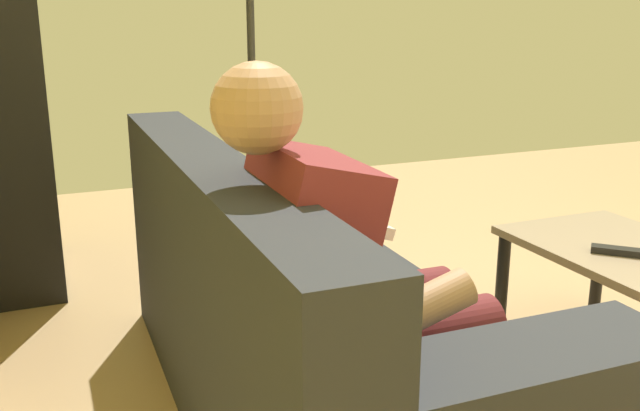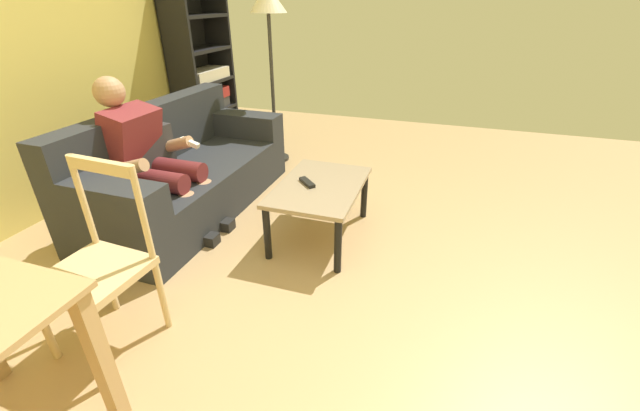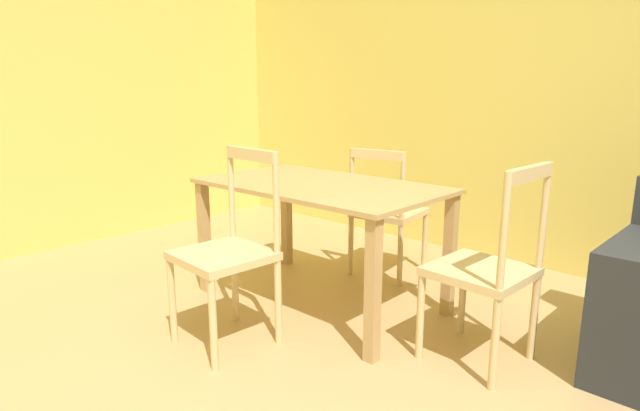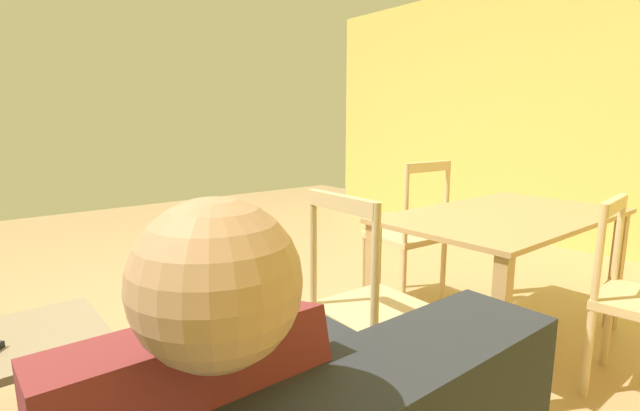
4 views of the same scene
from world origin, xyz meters
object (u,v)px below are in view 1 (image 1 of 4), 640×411
at_px(couch, 301,326).
at_px(tv_remote, 617,251).
at_px(bookshelf, 1,128).
at_px(person_lounging, 345,285).
at_px(coffee_table, 630,265).

distance_m(couch, tv_remote, 1.15).
height_order(couch, bookshelf, bookshelf).
relative_size(couch, person_lounging, 1.73).
height_order(couch, coffee_table, couch).
bearing_deg(couch, coffee_table, -94.04).
xyz_separation_m(person_lounging, coffee_table, (0.25, -1.24, -0.21)).
relative_size(person_lounging, coffee_table, 1.32).
bearing_deg(bookshelf, couch, -153.82).
xyz_separation_m(couch, coffee_table, (-0.09, -1.23, 0.05)).
height_order(couch, person_lounging, person_lounging).
xyz_separation_m(couch, tv_remote, (-0.11, -1.14, 0.12)).
distance_m(coffee_table, bookshelf, 2.71).
height_order(coffee_table, bookshelf, bookshelf).
xyz_separation_m(couch, bookshelf, (1.65, 0.81, 0.41)).
bearing_deg(tv_remote, bookshelf, -87.67).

